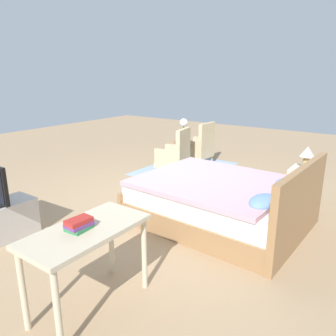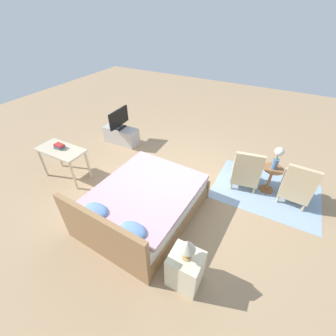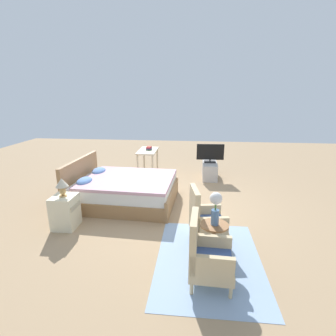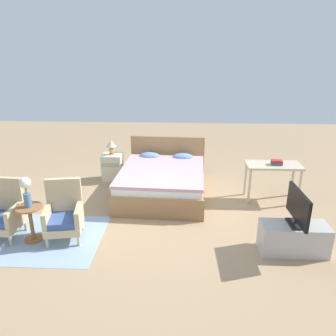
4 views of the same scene
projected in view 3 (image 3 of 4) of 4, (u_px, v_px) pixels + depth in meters
ground_plane at (169, 206)px, 5.66m from camera, size 16.00×16.00×0.00m
floor_rug at (209, 259)px, 3.82m from camera, size 2.10×1.50×0.01m
bed at (123, 190)px, 5.74m from camera, size 1.78×2.22×0.96m
armchair_by_window_left at (207, 257)px, 3.26m from camera, size 0.56×0.56×0.92m
armchair_by_window_right at (205, 220)px, 4.18m from camera, size 0.63×0.63×0.92m
side_table at (214, 238)px, 3.72m from camera, size 0.40×0.40×0.58m
flower_vase at (216, 205)px, 3.58m from camera, size 0.17×0.17×0.48m
nightstand at (65, 212)px, 4.68m from camera, size 0.44×0.41×0.60m
table_lamp at (62, 185)px, 4.54m from camera, size 0.22×0.22×0.33m
tv_stand at (209, 170)px, 7.50m from camera, size 0.96×0.40×0.45m
tv_flatscreen at (210, 153)px, 7.37m from camera, size 0.21×0.76×0.52m
vanity_desk at (148, 154)px, 7.68m from camera, size 1.04×0.52×0.74m
book_stack at (149, 148)px, 7.68m from camera, size 0.21×0.17×0.09m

